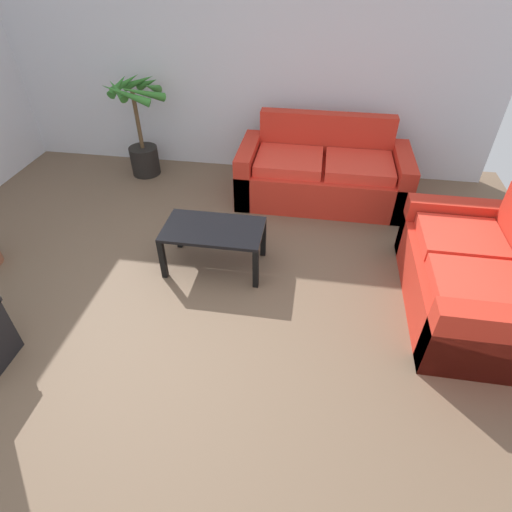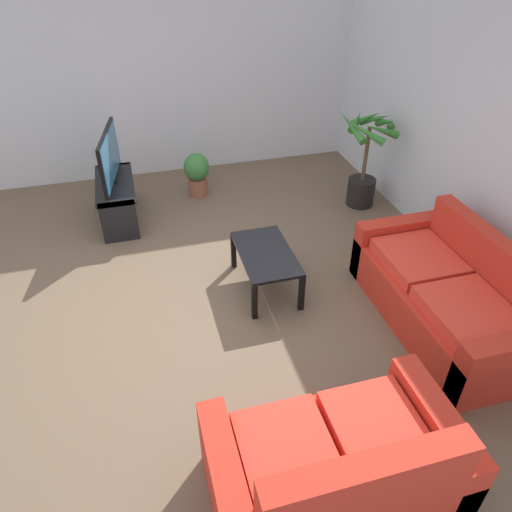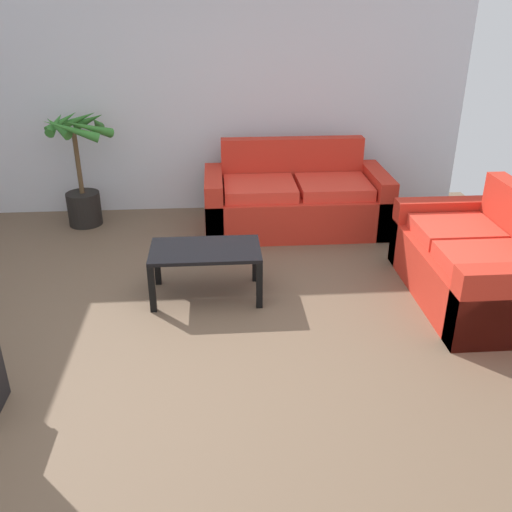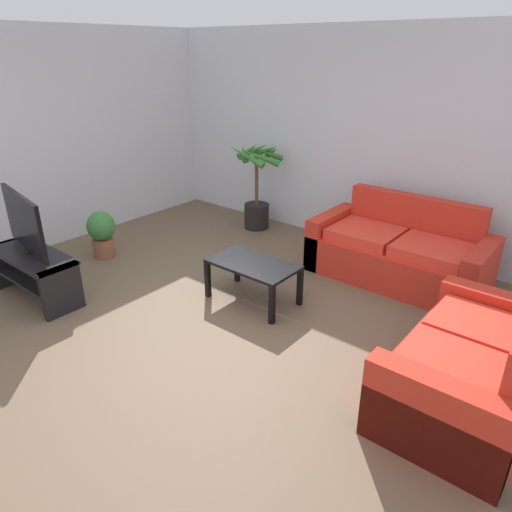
# 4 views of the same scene
# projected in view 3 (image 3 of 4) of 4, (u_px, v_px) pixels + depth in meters

# --- Properties ---
(ground_plane) EXTENTS (6.60, 6.60, 0.00)m
(ground_plane) POSITION_uv_depth(u_px,v_px,m) (196.00, 354.00, 3.95)
(ground_plane) COLOR brown
(wall_back) EXTENTS (6.00, 0.06, 2.70)m
(wall_back) POSITION_uv_depth(u_px,v_px,m) (197.00, 90.00, 6.08)
(wall_back) COLOR silver
(wall_back) RESTS_ON ground
(couch_main) EXTENTS (1.91, 0.90, 0.90)m
(couch_main) POSITION_uv_depth(u_px,v_px,m) (295.00, 201.00, 5.95)
(couch_main) COLOR red
(couch_main) RESTS_ON ground
(couch_loveseat) EXTENTS (0.90, 1.56, 0.90)m
(couch_loveseat) POSITION_uv_depth(u_px,v_px,m) (476.00, 265.00, 4.57)
(couch_loveseat) COLOR red
(couch_loveseat) RESTS_ON ground
(coffee_table) EXTENTS (0.90, 0.52, 0.43)m
(coffee_table) POSITION_uv_depth(u_px,v_px,m) (205.00, 255.00, 4.57)
(coffee_table) COLOR black
(coffee_table) RESTS_ON ground
(potted_palm) EXTENTS (0.74, 0.77, 1.25)m
(potted_palm) POSITION_uv_depth(u_px,v_px,m) (81.00, 173.00, 5.91)
(potted_palm) COLOR black
(potted_palm) RESTS_ON ground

